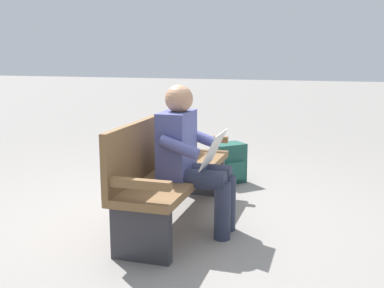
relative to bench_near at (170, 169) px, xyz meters
name	(u,v)px	position (x,y,z in m)	size (l,w,h in m)	color
ground_plane	(178,221)	(0.00, 0.07, -0.46)	(40.00, 40.00, 0.00)	gray
bench_near	(170,169)	(0.00, 0.00, 0.00)	(1.81, 0.50, 0.90)	brown
person_seated	(190,155)	(0.17, 0.23, 0.17)	(0.57, 0.58, 1.18)	#474C84
backpack	(229,163)	(-1.32, 0.24, -0.24)	(0.40, 0.40, 0.44)	#1E4C42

